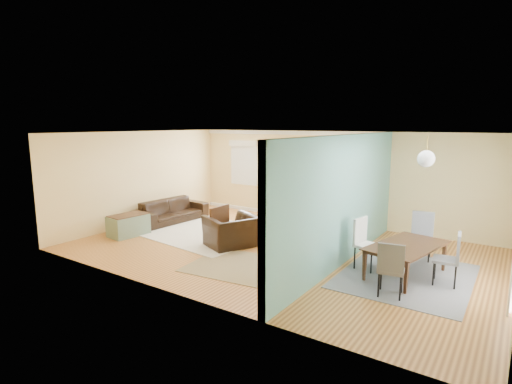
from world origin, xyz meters
The scene contains 27 objects.
floor centered at (0.00, 0.00, 0.00)m, with size 9.00×9.00×0.00m, color brown.
wall_back centered at (0.00, 3.00, 1.30)m, with size 9.00×0.02×2.60m, color #EDC87F.
wall_front centered at (0.00, -3.00, 1.30)m, with size 9.00×0.02×2.60m, color #EDC87F.
wall_left centered at (-4.50, 0.00, 1.30)m, with size 0.02×6.00×2.60m, color #EDC87F.
ceiling centered at (0.00, 0.00, 2.60)m, with size 9.00×6.00×0.02m, color white.
partition centered at (1.51, 0.28, 1.36)m, with size 0.17×6.00×2.60m.
fireplace centered at (-1.50, 2.88, 0.60)m, with size 1.70×0.30×1.17m.
wall_clock centered at (-1.50, 2.97, 1.85)m, with size 0.70×0.07×0.70m.
window_left centered at (-3.05, 2.95, 1.66)m, with size 1.05×0.13×1.42m.
window_right centered at (0.05, 2.95, 1.66)m, with size 1.05×0.13×1.42m.
pendant centered at (3.00, 0.00, 2.20)m, with size 0.30×0.30×0.55m.
rug_cream centered at (-2.20, 0.16, 0.01)m, with size 3.06×2.65×0.02m, color #F1E7CC.
rug_jute centered at (-0.06, -1.33, 0.01)m, with size 2.01×1.65×0.01m, color tan.
rug_grey centered at (2.81, -0.04, 0.01)m, with size 2.20×2.75×0.01m, color slate.
sofa centered at (-3.89, 0.52, 0.32)m, with size 2.19×0.86×0.64m, color black.
eames_chair centered at (-1.01, -0.40, 0.36)m, with size 1.10×0.96×0.72m, color black.
green_chair centered at (-0.08, 2.18, 0.33)m, with size 0.71×0.73×0.66m, color #136D52.
trunk centered at (-3.74, -1.12, 0.27)m, with size 0.67×0.99×0.54m.
credenza centered at (1.14, 1.12, 0.40)m, with size 0.48×1.40×0.80m.
tv centered at (1.13, 1.12, 1.12)m, with size 1.13×0.15×0.65m, color black.
garden_stool centered at (1.21, 0.08, 0.25)m, with size 0.34×0.34×0.50m, color white.
potted_plant centered at (1.21, 0.08, 0.73)m, with size 0.42×0.36×0.46m, color #337F33.
dining_table centered at (2.81, -0.04, 0.30)m, with size 1.71×0.95×0.60m, color #422517.
dining_chair_n centered at (2.80, 1.11, 0.58)m, with size 0.49×0.49×0.98m.
dining_chair_s centered at (2.79, -1.07, 0.55)m, with size 0.48×0.48×0.93m.
dining_chair_w centered at (2.08, -0.08, 0.59)m, with size 0.52×0.52×1.00m.
dining_chair_e centered at (3.46, -0.07, 0.56)m, with size 0.46×0.46×0.95m.
Camera 1 is at (4.42, -7.47, 2.82)m, focal length 28.00 mm.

